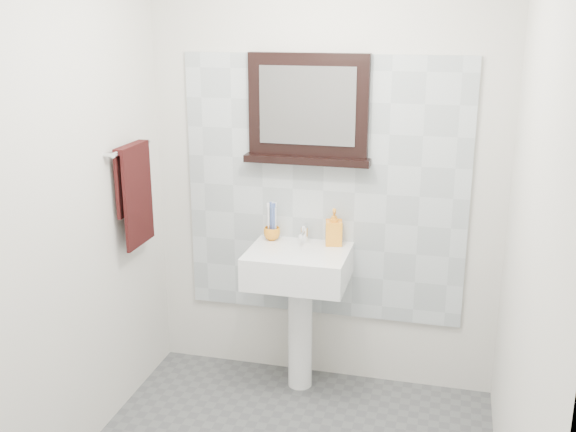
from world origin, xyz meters
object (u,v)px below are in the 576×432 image
(pedestal_sink, at_px, (299,281))
(toothbrush_cup, at_px, (272,234))
(soap_dispenser, at_px, (334,227))
(framed_mirror, at_px, (308,112))
(hand_towel, at_px, (135,187))

(pedestal_sink, bearing_deg, toothbrush_cup, 145.03)
(pedestal_sink, relative_size, soap_dispenser, 4.68)
(pedestal_sink, relative_size, toothbrush_cup, 10.17)
(framed_mirror, bearing_deg, toothbrush_cup, -164.42)
(framed_mirror, bearing_deg, pedestal_sink, -91.28)
(hand_towel, bearing_deg, toothbrush_cup, 28.22)
(toothbrush_cup, distance_m, hand_towel, 0.81)
(hand_towel, bearing_deg, framed_mirror, 25.56)
(pedestal_sink, relative_size, hand_towel, 1.75)
(toothbrush_cup, xyz_separation_m, framed_mirror, (0.19, 0.05, 0.70))
(pedestal_sink, xyz_separation_m, soap_dispenser, (0.17, 0.14, 0.29))
(pedestal_sink, xyz_separation_m, hand_towel, (-0.85, -0.22, 0.54))
(pedestal_sink, bearing_deg, soap_dispenser, 39.31)
(pedestal_sink, xyz_separation_m, toothbrush_cup, (-0.19, 0.13, 0.22))
(toothbrush_cup, relative_size, soap_dispenser, 0.46)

